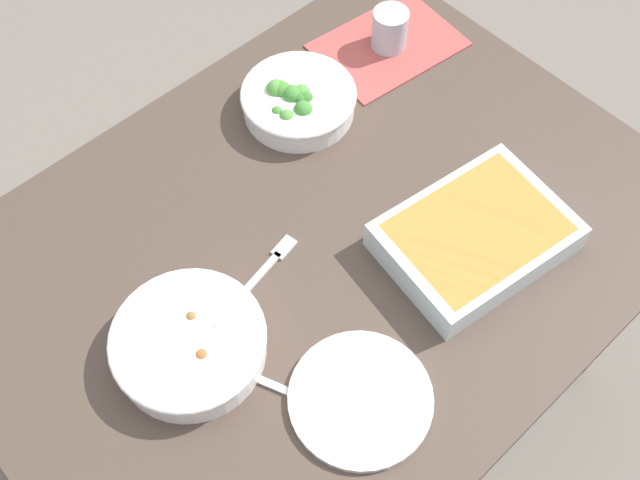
{
  "coord_description": "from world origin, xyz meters",
  "views": [
    {
      "loc": [
        0.46,
        0.5,
        1.84
      ],
      "look_at": [
        0.0,
        0.0,
        0.74
      ],
      "focal_mm": 42.57,
      "sensor_mm": 36.0,
      "label": 1
    }
  ],
  "objects_px": {
    "spoon_by_stew": "(255,377)",
    "spoon_by_broccoli": "(321,111)",
    "baking_dish": "(476,236)",
    "drink_cup": "(389,31)",
    "broccoli_bowl": "(298,100)",
    "stew_bowl": "(189,343)",
    "fork_on_table": "(265,269)",
    "side_plate": "(360,399)"
  },
  "relations": [
    {
      "from": "baking_dish",
      "to": "stew_bowl",
      "type": "bearing_deg",
      "value": -19.91
    },
    {
      "from": "stew_bowl",
      "to": "spoon_by_stew",
      "type": "xyz_separation_m",
      "value": [
        -0.04,
        0.1,
        -0.03
      ]
    },
    {
      "from": "spoon_by_broccoli",
      "to": "stew_bowl",
      "type": "bearing_deg",
      "value": 24.83
    },
    {
      "from": "spoon_by_broccoli",
      "to": "fork_on_table",
      "type": "relative_size",
      "value": 0.83
    },
    {
      "from": "stew_bowl",
      "to": "spoon_by_stew",
      "type": "relative_size",
      "value": 1.43
    },
    {
      "from": "side_plate",
      "to": "spoon_by_broccoli",
      "type": "xyz_separation_m",
      "value": [
        -0.34,
        -0.46,
        -0.0
      ]
    },
    {
      "from": "stew_bowl",
      "to": "side_plate",
      "type": "distance_m",
      "value": 0.27
    },
    {
      "from": "baking_dish",
      "to": "drink_cup",
      "type": "distance_m",
      "value": 0.49
    },
    {
      "from": "broccoli_bowl",
      "to": "spoon_by_stew",
      "type": "xyz_separation_m",
      "value": [
        0.41,
        0.36,
        -0.03
      ]
    },
    {
      "from": "stew_bowl",
      "to": "fork_on_table",
      "type": "distance_m",
      "value": 0.18
    },
    {
      "from": "stew_bowl",
      "to": "fork_on_table",
      "type": "height_order",
      "value": "stew_bowl"
    },
    {
      "from": "broccoli_bowl",
      "to": "baking_dish",
      "type": "height_order",
      "value": "broccoli_bowl"
    },
    {
      "from": "drink_cup",
      "to": "spoon_by_stew",
      "type": "relative_size",
      "value": 0.51
    },
    {
      "from": "fork_on_table",
      "to": "drink_cup",
      "type": "bearing_deg",
      "value": -156.45
    },
    {
      "from": "stew_bowl",
      "to": "spoon_by_broccoli",
      "type": "height_order",
      "value": "stew_bowl"
    },
    {
      "from": "side_plate",
      "to": "fork_on_table",
      "type": "xyz_separation_m",
      "value": [
        -0.04,
        -0.27,
        -0.0
      ]
    },
    {
      "from": "broccoli_bowl",
      "to": "fork_on_table",
      "type": "xyz_separation_m",
      "value": [
        0.27,
        0.22,
        -0.03
      ]
    },
    {
      "from": "side_plate",
      "to": "spoon_by_broccoli",
      "type": "distance_m",
      "value": 0.57
    },
    {
      "from": "spoon_by_stew",
      "to": "spoon_by_broccoli",
      "type": "height_order",
      "value": "same"
    },
    {
      "from": "broccoli_bowl",
      "to": "drink_cup",
      "type": "height_order",
      "value": "drink_cup"
    },
    {
      "from": "stew_bowl",
      "to": "drink_cup",
      "type": "relative_size",
      "value": 2.84
    },
    {
      "from": "drink_cup",
      "to": "fork_on_table",
      "type": "distance_m",
      "value": 0.57
    },
    {
      "from": "stew_bowl",
      "to": "broccoli_bowl",
      "type": "bearing_deg",
      "value": -150.47
    },
    {
      "from": "drink_cup",
      "to": "fork_on_table",
      "type": "bearing_deg",
      "value": 23.55
    },
    {
      "from": "broccoli_bowl",
      "to": "fork_on_table",
      "type": "distance_m",
      "value": 0.35
    },
    {
      "from": "broccoli_bowl",
      "to": "baking_dish",
      "type": "xyz_separation_m",
      "value": [
        -0.01,
        0.43,
        0.0
      ]
    },
    {
      "from": "side_plate",
      "to": "fork_on_table",
      "type": "distance_m",
      "value": 0.27
    },
    {
      "from": "stew_bowl",
      "to": "baking_dish",
      "type": "bearing_deg",
      "value": 160.09
    },
    {
      "from": "baking_dish",
      "to": "spoon_by_broccoli",
      "type": "relative_size",
      "value": 2.21
    },
    {
      "from": "stew_bowl",
      "to": "broccoli_bowl",
      "type": "relative_size",
      "value": 1.1
    },
    {
      "from": "spoon_by_broccoli",
      "to": "baking_dish",
      "type": "bearing_deg",
      "value": 87.93
    },
    {
      "from": "broccoli_bowl",
      "to": "spoon_by_broccoli",
      "type": "height_order",
      "value": "broccoli_bowl"
    },
    {
      "from": "drink_cup",
      "to": "side_plate",
      "type": "xyz_separation_m",
      "value": [
        0.57,
        0.5,
        -0.03
      ]
    },
    {
      "from": "side_plate",
      "to": "fork_on_table",
      "type": "height_order",
      "value": "side_plate"
    },
    {
      "from": "broccoli_bowl",
      "to": "side_plate",
      "type": "height_order",
      "value": "broccoli_bowl"
    },
    {
      "from": "stew_bowl",
      "to": "spoon_by_stew",
      "type": "height_order",
      "value": "stew_bowl"
    },
    {
      "from": "broccoli_bowl",
      "to": "spoon_by_broccoli",
      "type": "xyz_separation_m",
      "value": [
        -0.03,
        0.03,
        -0.03
      ]
    },
    {
      "from": "drink_cup",
      "to": "side_plate",
      "type": "relative_size",
      "value": 0.39
    },
    {
      "from": "stew_bowl",
      "to": "side_plate",
      "type": "xyz_separation_m",
      "value": [
        -0.14,
        0.24,
        -0.03
      ]
    },
    {
      "from": "baking_dish",
      "to": "spoon_by_broccoli",
      "type": "height_order",
      "value": "baking_dish"
    },
    {
      "from": "spoon_by_broccoli",
      "to": "fork_on_table",
      "type": "distance_m",
      "value": 0.36
    },
    {
      "from": "stew_bowl",
      "to": "baking_dish",
      "type": "distance_m",
      "value": 0.5
    }
  ]
}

